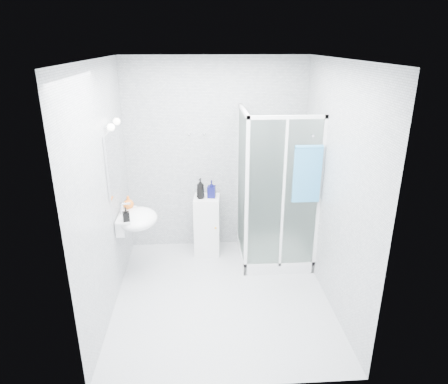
{
  "coord_description": "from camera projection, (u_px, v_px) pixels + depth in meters",
  "views": [
    {
      "loc": [
        -0.22,
        -3.88,
        2.76
      ],
      "look_at": [
        0.05,
        0.35,
        1.15
      ],
      "focal_mm": 32.0,
      "sensor_mm": 36.0,
      "label": 1
    }
  ],
  "objects": [
    {
      "name": "soap_dispenser_orange",
      "position": [
        128.0,
        202.0,
        4.79
      ],
      "size": [
        0.15,
        0.15,
        0.16
      ],
      "primitive_type": "imported",
      "rotation": [
        0.0,
        0.0,
        -0.24
      ],
      "color": "#D15F18",
      "rests_on": "wall_basin"
    },
    {
      "name": "mirror",
      "position": [
        113.0,
        162.0,
        4.43
      ],
      "size": [
        0.02,
        0.6,
        0.7
      ],
      "primitive_type": "cube",
      "color": "white",
      "rests_on": "room"
    },
    {
      "name": "soap_dispenser_black",
      "position": [
        126.0,
        214.0,
        4.46
      ],
      "size": [
        0.09,
        0.09,
        0.16
      ],
      "primitive_type": "imported",
      "rotation": [
        0.0,
        0.0,
        0.27
      ],
      "color": "black",
      "rests_on": "wall_basin"
    },
    {
      "name": "shampoo_bottle_a",
      "position": [
        200.0,
        189.0,
        5.2
      ],
      "size": [
        0.14,
        0.14,
        0.27
      ],
      "primitive_type": "imported",
      "rotation": [
        0.0,
        0.0,
        -0.35
      ],
      "color": "black",
      "rests_on": "storage_cabinet"
    },
    {
      "name": "wall_hooks",
      "position": [
        197.0,
        134.0,
        5.19
      ],
      "size": [
        0.23,
        0.06,
        0.03
      ],
      "color": "silver",
      "rests_on": "room"
    },
    {
      "name": "wall_basin",
      "position": [
        136.0,
        219.0,
        4.69
      ],
      "size": [
        0.46,
        0.56,
        0.35
      ],
      "color": "white",
      "rests_on": "ground"
    },
    {
      "name": "shower_enclosure",
      "position": [
        269.0,
        230.0,
        5.21
      ],
      "size": [
        0.9,
        0.95,
        2.0
      ],
      "color": "white",
      "rests_on": "ground"
    },
    {
      "name": "hand_towel",
      "position": [
        307.0,
        173.0,
        4.53
      ],
      "size": [
        0.32,
        0.05,
        0.68
      ],
      "color": "#3184BC",
      "rests_on": "shower_enclosure"
    },
    {
      "name": "shampoo_bottle_b",
      "position": [
        212.0,
        189.0,
        5.24
      ],
      "size": [
        0.12,
        0.12,
        0.23
      ],
      "primitive_type": "imported",
      "rotation": [
        0.0,
        0.0,
        -0.18
      ],
      "color": "#0B0D46",
      "rests_on": "storage_cabinet"
    },
    {
      "name": "storage_cabinet",
      "position": [
        207.0,
        225.0,
        5.43
      ],
      "size": [
        0.37,
        0.38,
        0.82
      ],
      "rotation": [
        0.0,
        0.0,
        -0.09
      ],
      "color": "white",
      "rests_on": "ground"
    },
    {
      "name": "vanity_lights",
      "position": [
        113.0,
        124.0,
        4.28
      ],
      "size": [
        0.1,
        0.4,
        0.08
      ],
      "color": "silver",
      "rests_on": "room"
    },
    {
      "name": "room",
      "position": [
        221.0,
        191.0,
        4.15
      ],
      "size": [
        2.4,
        2.6,
        2.6
      ],
      "color": "#B8BCBE",
      "rests_on": "ground"
    }
  ]
}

